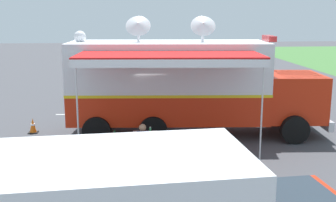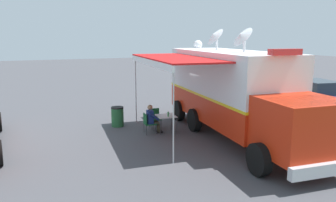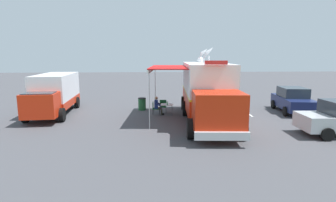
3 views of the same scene
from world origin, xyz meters
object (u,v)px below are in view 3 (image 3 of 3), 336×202
support_truck (55,94)px  traffic_cone (199,100)px  water_bottle (167,103)px  folding_chair_beside_table (163,105)px  seated_responder (158,105)px  folding_table (167,105)px  folding_chair_at_table (155,107)px  trash_bin (142,104)px  car_behind_truck (293,100)px  command_truck (206,89)px

support_truck → traffic_cone: bearing=-163.0°
water_bottle → folding_chair_beside_table: water_bottle is taller
water_bottle → seated_responder: (0.64, -0.26, -0.18)m
folding_table → water_bottle: water_bottle is taller
folding_chair_beside_table → support_truck: support_truck is taller
seated_responder → folding_table: bearing=172.3°
folding_chair_at_table → traffic_cone: size_ratio=1.50×
trash_bin → traffic_cone: trash_bin is taller
folding_chair_at_table → trash_bin: size_ratio=0.96×
folding_table → car_behind_truck: car_behind_truck is taller
water_bottle → support_truck: size_ratio=0.03×
command_truck → traffic_cone: (-0.72, -5.91, -1.67)m
command_truck → support_truck: 10.33m
seated_responder → car_behind_truck: car_behind_truck is taller
water_bottle → trash_bin: size_ratio=0.25×
command_truck → folding_chair_beside_table: size_ratio=11.09×
car_behind_truck → folding_chair_at_table: bearing=1.1°
folding_table → car_behind_truck: 8.96m
water_bottle → folding_chair_beside_table: 1.10m
water_bottle → support_truck: bearing=-8.1°
seated_responder → support_truck: 7.13m
command_truck → trash_bin: 5.51m
water_bottle → traffic_cone: (-3.00, -4.37, -0.55)m
seated_responder → traffic_cone: size_ratio=2.16×
seated_responder → trash_bin: (1.10, -1.65, -0.20)m
folding_chair_beside_table → trash_bin: bearing=-30.5°
water_bottle → car_behind_truck: (-8.92, -0.47, 0.05)m
folding_chair_beside_table → car_behind_truck: (-9.16, 0.56, 0.37)m
folding_table → command_truck: bearing=143.4°
folding_table → folding_chair_beside_table: folding_chair_beside_table is taller
folding_chair_at_table → support_truck: (6.85, -0.82, 0.87)m
seated_responder → trash_bin: 2.00m
water_bottle → folding_chair_beside_table: (0.23, -1.03, -0.32)m
folding_chair_at_table → traffic_cone: (-3.83, -4.09, -0.23)m
water_bottle → car_behind_truck: car_behind_truck is taller
folding_table → traffic_cone: bearing=-125.9°
folding_chair_beside_table → trash_bin: trash_bin is taller
trash_bin → car_behind_truck: car_behind_truck is taller
command_truck → car_behind_truck: (-6.64, -2.01, -1.07)m
command_truck → folding_table: 3.15m
folding_table → traffic_cone: folding_table is taller
command_truck → car_behind_truck: command_truck is taller
seated_responder → traffic_cone: bearing=-131.6°
command_truck → support_truck: command_truck is taller
folding_table → seated_responder: size_ratio=0.69×
traffic_cone → support_truck: support_truck is taller
support_truck → car_behind_truck: bearing=177.8°
traffic_cone → car_behind_truck: (-5.92, 3.90, 0.60)m
water_bottle → car_behind_truck: bearing=-177.0°
support_truck → trash_bin: bearing=-172.2°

